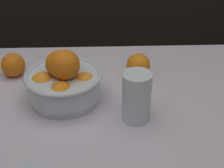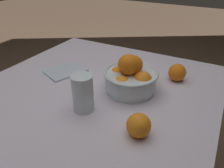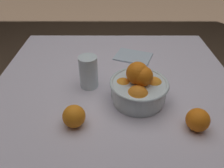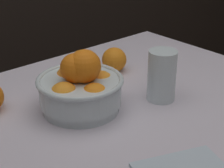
{
  "view_description": "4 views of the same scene",
  "coord_description": "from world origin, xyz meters",
  "views": [
    {
      "loc": [
        0.02,
        -0.62,
        1.24
      ],
      "look_at": [
        0.05,
        0.12,
        0.78
      ],
      "focal_mm": 50.0,
      "sensor_mm": 36.0,
      "label": 1
    },
    {
      "loc": [
        0.63,
        0.43,
        1.2
      ],
      "look_at": [
        -0.02,
        0.08,
        0.77
      ],
      "focal_mm": 35.0,
      "sensor_mm": 36.0,
      "label": 2
    },
    {
      "loc": [
        0.01,
        0.79,
        1.27
      ],
      "look_at": [
        0.02,
        0.08,
        0.76
      ],
      "focal_mm": 35.0,
      "sensor_mm": 36.0,
      "label": 3
    },
    {
      "loc": [
        -0.58,
        -0.55,
        1.19
      ],
      "look_at": [
        0.0,
        0.12,
        0.77
      ],
      "focal_mm": 60.0,
      "sensor_mm": 36.0,
      "label": 4
    }
  ],
  "objects": [
    {
      "name": "juice_glass",
      "position": [
        0.11,
        0.04,
        0.78
      ],
      "size": [
        0.08,
        0.08,
        0.14
      ],
      "color": "#F4A314",
      "rests_on": "dining_table"
    },
    {
      "name": "orange_loose_near_bowl",
      "position": [
        0.14,
        0.26,
        0.75
      ],
      "size": [
        0.08,
        0.08,
        0.08
      ],
      "primitive_type": "sphere",
      "color": "orange",
      "rests_on": "dining_table"
    },
    {
      "name": "fruit_bowl",
      "position": [
        -0.08,
        0.13,
        0.78
      ],
      "size": [
        0.22,
        0.22,
        0.16
      ],
      "color": "silver",
      "rests_on": "dining_table"
    },
    {
      "name": "dining_table",
      "position": [
        0.0,
        0.0,
        0.64
      ],
      "size": [
        1.04,
        0.97,
        0.72
      ],
      "color": "silver",
      "rests_on": "ground_plane"
    }
  ]
}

